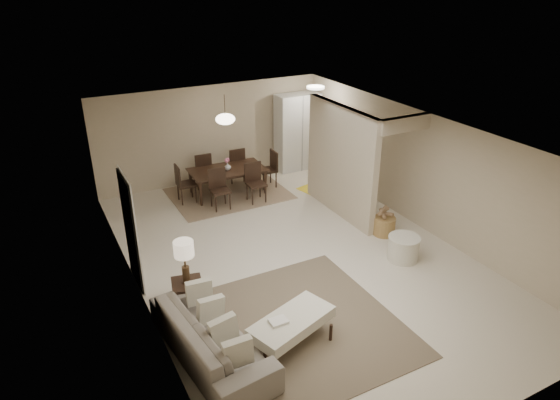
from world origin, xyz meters
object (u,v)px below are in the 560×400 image
ottoman_bench (292,323)px  dining_table (228,182)px  sofa (211,337)px  round_pouf (403,248)px  side_table (188,296)px  pantry_cabinet (297,132)px  wicker_basket (384,226)px

ottoman_bench → dining_table: size_ratio=0.79×
sofa → round_pouf: sofa is taller
side_table → round_pouf: bearing=-5.8°
pantry_cabinet → side_table: (-4.75, -4.76, -0.79)m
ottoman_bench → side_table: 1.88m
pantry_cabinet → sofa: 7.70m
ottoman_bench → side_table: bearing=107.6°
wicker_basket → dining_table: (-2.11, 3.46, 0.13)m
sofa → wicker_basket: 4.86m
pantry_cabinet → ottoman_bench: pantry_cabinet is taller
round_pouf → ottoman_bench: bearing=-160.3°
round_pouf → dining_table: dining_table is taller
pantry_cabinet → side_table: size_ratio=3.98×
pantry_cabinet → side_table: pantry_cabinet is taller
dining_table → round_pouf: bearing=-65.4°
ottoman_bench → side_table: size_ratio=2.75×
pantry_cabinet → wicker_basket: bearing=-93.7°
round_pouf → pantry_cabinet: bearing=83.6°
wicker_basket → dining_table: size_ratio=0.25×
ottoman_bench → side_table: (-1.10, 1.52, -0.12)m
pantry_cabinet → side_table: bearing=-134.9°
wicker_basket → pantry_cabinet: bearing=86.3°
side_table → round_pouf: 4.19m
sofa → wicker_basket: size_ratio=5.19×
sofa → dining_table: (2.41, 5.22, -0.03)m
pantry_cabinet → dining_table: (-2.39, -0.76, -0.73)m
pantry_cabinet → ottoman_bench: 7.30m
ottoman_bench → wicker_basket: bearing=13.1°
side_table → round_pouf: size_ratio=0.86×
side_table → wicker_basket: bearing=6.9°
wicker_basket → sofa: bearing=-158.8°
sofa → side_table: bearing=-8.8°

